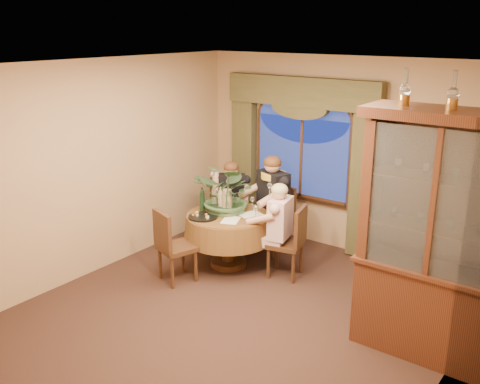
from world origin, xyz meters
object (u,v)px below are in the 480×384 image
Objects in this scene: chair_front_left at (177,246)px; wine_bottle_1 at (220,199)px; china_cabinet at (436,239)px; centerpiece_plant at (229,169)px; person_pink at (280,230)px; person_back at (231,203)px; oil_lamp_left at (405,87)px; wine_bottle_3 at (224,196)px; dining_table at (228,240)px; olive_bowl at (227,214)px; oil_lamp_center at (454,90)px; wine_bottle_2 at (214,196)px; person_scarf at (273,206)px; chair_back at (224,212)px; stoneware_vase at (227,200)px; chair_right at (285,242)px; chair_back_right at (274,220)px; wine_bottle_0 at (202,199)px.

chair_front_left is 2.91× the size of wine_bottle_1.
centerpiece_plant is (-2.93, 0.55, 0.11)m from china_cabinet.
person_pink is 0.98× the size of person_back.
oil_lamp_left reaches higher than china_cabinet.
chair_front_left is 0.74× the size of person_back.
china_cabinet reaches higher than wine_bottle_3.
wine_bottle_3 is at bearing 139.96° from dining_table.
olive_bowl is (-0.70, -0.23, 0.14)m from person_pink.
wine_bottle_3 is at bearing 106.54° from wine_bottle_1.
oil_lamp_center is at bearing 0.00° from oil_lamp_left.
wine_bottle_2 is (0.12, -0.54, 0.27)m from person_back.
person_scarf reaches higher than wine_bottle_1.
oil_lamp_left is 0.35× the size of chair_back.
oil_lamp_center is at bearing -11.64° from wine_bottle_3.
person_pink is 7.63× the size of olive_bowl.
chair_right is at bearing 5.06° from stoneware_vase.
china_cabinet is 2.30m from person_pink.
person_scarf is at bearing 142.07° from chair_back.
oil_lamp_left reaches higher than centerpiece_plant.
stoneware_vase is at bearing 133.51° from dining_table.
wine_bottle_3 is at bearing 34.89° from wine_bottle_2.
dining_table is 0.64m from wine_bottle_2.
china_cabinet is 2.29m from chair_right.
stoneware_vase is at bearing 89.63° from chair_back.
oil_lamp_center reaches higher than centerpiece_plant.
olive_bowl is 0.42m from wine_bottle_2.
wine_bottle_2 is at bearing -179.61° from stoneware_vase.
dining_table is 3.68× the size of wine_bottle_3.
china_cabinet is 7.49× the size of wine_bottle_3.
chair_front_left is 2.91× the size of wine_bottle_3.
wine_bottle_3 is (-0.95, 0.02, 0.28)m from person_pink.
wine_bottle_1 is at bearing 147.30° from olive_bowl.
wine_bottle_3 is (0.36, -0.47, 0.44)m from chair_back.
chair_front_left is at bearing -173.67° from oil_lamp_left.
olive_bowl is (0.28, 0.68, 0.30)m from chair_front_left.
chair_back_right is 2.91× the size of wine_bottle_2.
oil_lamp_left reaches higher than chair_right.
person_back is 0.79m from wine_bottle_0.
chair_back_right and chair_front_left have the same top height.
stoneware_vase reaches higher than olive_bowl.
chair_back_right is 0.87m from stoneware_vase.
china_cabinet is at bearing -10.70° from stoneware_vase.
person_pink reaches higher than chair_front_left.
oil_lamp_left is 0.27× the size of person_pink.
oil_lamp_left is at bearing -124.73° from chair_right.
person_pink is (0.50, -0.64, 0.15)m from chair_back_right.
person_scarf is 0.81m from olive_bowl.
chair_front_left is 3.21× the size of stoneware_vase.
stoneware_vase is at bearing 81.09° from person_pink.
oil_lamp_center is at bearing -10.70° from stoneware_vase.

